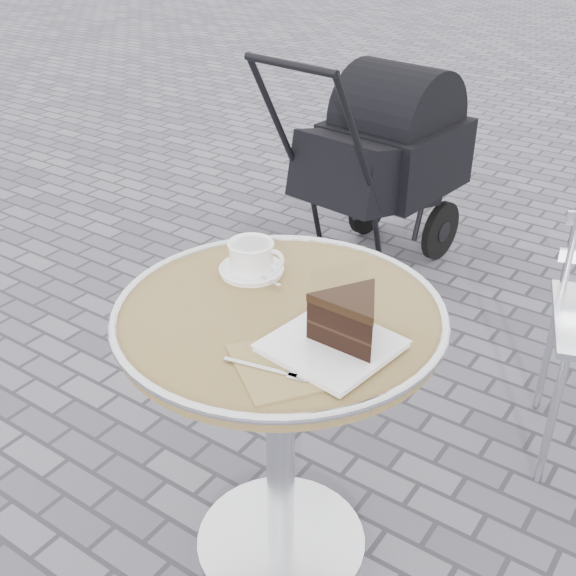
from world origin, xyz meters
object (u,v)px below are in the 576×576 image
Objects in this scene: cafe_table at (280,373)px; cake_plate_set at (345,325)px; cappuccino_set at (252,259)px; baby_stroller at (379,168)px.

cake_plate_set is (0.18, -0.04, 0.22)m from cafe_table.
cafe_table is at bearing -52.22° from cappuccino_set.
cappuccino_set reaches higher than cafe_table.
cafe_table is 1.65m from baby_stroller.
baby_stroller is (-0.57, 1.55, -0.12)m from cafe_table.
cafe_table is at bearing -63.04° from baby_stroller.
cafe_table is 0.74× the size of baby_stroller.
cappuccino_set is 0.47× the size of cake_plate_set.
baby_stroller is at bearing 123.41° from cake_plate_set.
cake_plate_set is at bearing -13.02° from cafe_table.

